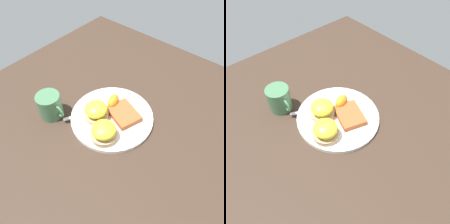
% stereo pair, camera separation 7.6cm
% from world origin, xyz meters
% --- Properties ---
extents(ground_plane, '(1.10, 1.10, 0.00)m').
position_xyz_m(ground_plane, '(0.00, 0.00, 0.00)').
color(ground_plane, '#38281E').
extents(plate, '(0.29, 0.29, 0.01)m').
position_xyz_m(plate, '(0.00, 0.00, 0.01)').
color(plate, silver).
rests_on(plate, ground_plane).
extents(sandwich_benedict_left, '(0.09, 0.09, 0.06)m').
position_xyz_m(sandwich_benedict_left, '(-0.04, -0.04, 0.04)').
color(sandwich_benedict_left, tan).
rests_on(sandwich_benedict_left, plate).
extents(sandwich_benedict_right, '(0.09, 0.09, 0.06)m').
position_xyz_m(sandwich_benedict_right, '(0.04, -0.09, 0.04)').
color(sandwich_benedict_right, tan).
rests_on(sandwich_benedict_right, plate).
extents(hashbrown_patty, '(0.13, 0.12, 0.02)m').
position_xyz_m(hashbrown_patty, '(0.03, 0.03, 0.02)').
color(hashbrown_patty, '#A8532A').
rests_on(hashbrown_patty, plate).
extents(orange_wedge, '(0.05, 0.07, 0.04)m').
position_xyz_m(orange_wedge, '(-0.03, 0.04, 0.04)').
color(orange_wedge, orange).
rests_on(orange_wedge, plate).
extents(fork, '(0.12, 0.20, 0.00)m').
position_xyz_m(fork, '(-0.05, -0.02, 0.02)').
color(fork, silver).
rests_on(fork, plate).
extents(cup, '(0.11, 0.08, 0.09)m').
position_xyz_m(cup, '(-0.18, -0.12, 0.05)').
color(cup, '#42704C').
rests_on(cup, ground_plane).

